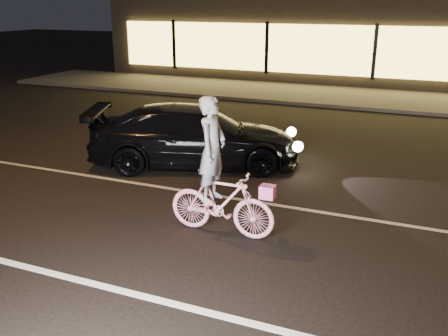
% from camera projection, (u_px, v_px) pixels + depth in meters
% --- Properties ---
extents(ground, '(90.00, 90.00, 0.00)m').
position_uv_depth(ground, '(244.00, 255.00, 7.35)').
color(ground, black).
rests_on(ground, ground).
extents(lane_stripe_near, '(60.00, 0.12, 0.01)m').
position_uv_depth(lane_stripe_near, '(201.00, 311.00, 6.04)').
color(lane_stripe_near, silver).
rests_on(lane_stripe_near, ground).
extents(lane_stripe_far, '(60.00, 0.10, 0.01)m').
position_uv_depth(lane_stripe_far, '(282.00, 206.00, 9.10)').
color(lane_stripe_far, gray).
rests_on(lane_stripe_far, ground).
extents(sidewalk, '(30.00, 4.00, 0.12)m').
position_uv_depth(sidewalk, '(365.00, 98.00, 18.70)').
color(sidewalk, '#383533').
rests_on(sidewalk, ground).
extents(storefront, '(25.40, 8.42, 4.20)m').
position_uv_depth(storefront, '(387.00, 32.00, 23.24)').
color(storefront, black).
rests_on(storefront, ground).
extents(cyclist, '(1.77, 0.61, 2.22)m').
position_uv_depth(cyclist, '(219.00, 187.00, 7.82)').
color(cyclist, '#E52F64').
rests_on(cyclist, ground).
extents(sedan, '(5.04, 3.49, 1.36)m').
position_uv_depth(sedan, '(195.00, 136.00, 11.17)').
color(sedan, black).
rests_on(sedan, ground).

